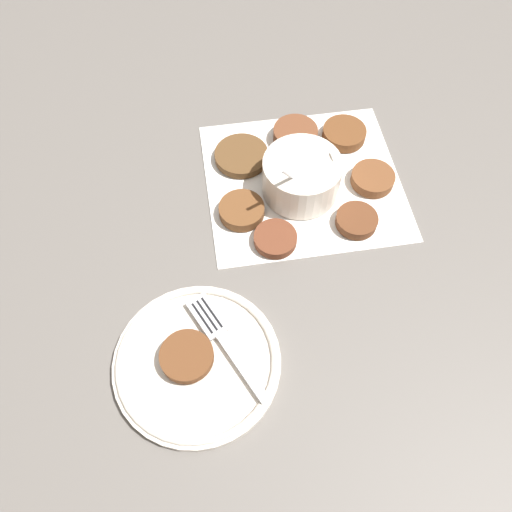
# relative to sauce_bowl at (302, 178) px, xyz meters

# --- Properties ---
(ground_plane) EXTENTS (4.00, 4.00, 0.00)m
(ground_plane) POSITION_rel_sauce_bowl_xyz_m (0.04, 0.02, -0.03)
(ground_plane) COLOR #605B56
(napkin) EXTENTS (0.32, 0.30, 0.00)m
(napkin) POSITION_rel_sauce_bowl_xyz_m (0.01, 0.02, -0.03)
(napkin) COLOR white
(napkin) RESTS_ON ground_plane
(sauce_bowl) EXTENTS (0.13, 0.12, 0.11)m
(sauce_bowl) POSITION_rel_sauce_bowl_xyz_m (0.00, 0.00, 0.00)
(sauce_bowl) COLOR silver
(sauce_bowl) RESTS_ON napkin
(fritter_0) EXTENTS (0.07, 0.07, 0.02)m
(fritter_0) POSITION_rel_sauce_bowl_xyz_m (0.11, -0.01, -0.02)
(fritter_0) COLOR brown
(fritter_0) RESTS_ON napkin
(fritter_1) EXTENTS (0.07, 0.07, 0.02)m
(fritter_1) POSITION_rel_sauce_bowl_xyz_m (0.10, 0.08, -0.02)
(fritter_1) COLOR brown
(fritter_1) RESTS_ON napkin
(fritter_2) EXTENTS (0.06, 0.06, 0.01)m
(fritter_2) POSITION_rel_sauce_bowl_xyz_m (-0.06, -0.08, -0.02)
(fritter_2) COLOR brown
(fritter_2) RESTS_ON napkin
(fritter_3) EXTENTS (0.08, 0.08, 0.01)m
(fritter_3) POSITION_rel_sauce_bowl_xyz_m (-0.07, 0.08, -0.02)
(fritter_3) COLOR brown
(fritter_3) RESTS_ON napkin
(fritter_4) EXTENTS (0.06, 0.06, 0.01)m
(fritter_4) POSITION_rel_sauce_bowl_xyz_m (0.06, -0.08, -0.02)
(fritter_4) COLOR brown
(fritter_4) RESTS_ON napkin
(fritter_5) EXTENTS (0.07, 0.07, 0.02)m
(fritter_5) POSITION_rel_sauce_bowl_xyz_m (0.02, 0.10, -0.02)
(fritter_5) COLOR brown
(fritter_5) RESTS_ON napkin
(fritter_6) EXTENTS (0.07, 0.07, 0.02)m
(fritter_6) POSITION_rel_sauce_bowl_xyz_m (-0.10, -0.02, -0.02)
(fritter_6) COLOR brown
(fritter_6) RESTS_ON napkin
(serving_plate) EXTENTS (0.21, 0.21, 0.02)m
(serving_plate) POSITION_rel_sauce_bowl_xyz_m (-0.21, -0.23, -0.02)
(serving_plate) COLOR silver
(serving_plate) RESTS_ON ground_plane
(fritter_on_plate) EXTENTS (0.07, 0.07, 0.01)m
(fritter_on_plate) POSITION_rel_sauce_bowl_xyz_m (-0.22, -0.22, -0.01)
(fritter_on_plate) COLOR brown
(fritter_on_plate) RESTS_ON serving_plate
(fork) EXTENTS (0.07, 0.16, 0.00)m
(fork) POSITION_rel_sauce_bowl_xyz_m (-0.17, -0.21, -0.01)
(fork) COLOR silver
(fork) RESTS_ON serving_plate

